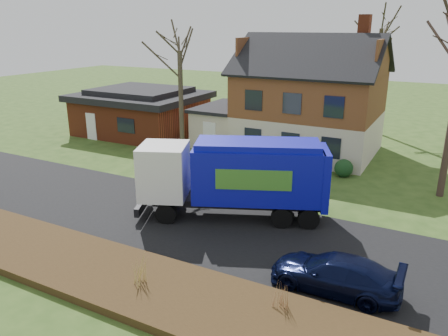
% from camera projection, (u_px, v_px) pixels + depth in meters
% --- Properties ---
extents(ground, '(120.00, 120.00, 0.00)m').
position_uv_depth(ground, '(174.00, 218.00, 20.47)').
color(ground, '#2C4818').
rests_on(ground, ground).
extents(road, '(80.00, 7.00, 0.02)m').
position_uv_depth(road, '(174.00, 218.00, 20.47)').
color(road, black).
rests_on(road, ground).
extents(mulch_verge, '(80.00, 3.50, 0.30)m').
position_uv_depth(mulch_verge, '(92.00, 268.00, 15.98)').
color(mulch_verge, '#302010').
rests_on(mulch_verge, ground).
extents(main_house, '(12.95, 8.95, 9.26)m').
position_uv_depth(main_house, '(303.00, 94.00, 30.21)').
color(main_house, beige).
rests_on(main_house, ground).
extents(ranch_house, '(9.80, 8.20, 3.70)m').
position_uv_depth(ranch_house, '(141.00, 111.00, 36.16)').
color(ranch_house, brown).
rests_on(ranch_house, ground).
extents(garbage_truck, '(8.85, 5.50, 3.70)m').
position_uv_depth(garbage_truck, '(237.00, 174.00, 19.92)').
color(garbage_truck, black).
rests_on(garbage_truck, ground).
extents(silver_sedan, '(5.10, 2.55, 1.61)m').
position_uv_depth(silver_sedan, '(196.00, 174.00, 24.02)').
color(silver_sedan, '#A5A7AC').
rests_on(silver_sedan, ground).
extents(navy_wagon, '(4.39, 1.80, 1.27)m').
position_uv_depth(navy_wagon, '(335.00, 273.00, 14.73)').
color(navy_wagon, black).
rests_on(navy_wagon, ground).
extents(tree_front_west, '(3.34, 3.34, 9.92)m').
position_uv_depth(tree_front_west, '(179.00, 33.00, 26.18)').
color(tree_front_west, '#413827').
rests_on(tree_front_west, ground).
extents(tree_back, '(3.58, 3.58, 11.33)m').
position_uv_depth(tree_back, '(383.00, 14.00, 34.28)').
color(tree_back, '#3A3122').
rests_on(tree_back, ground).
extents(grass_clump_mid, '(0.38, 0.31, 1.06)m').
position_uv_depth(grass_clump_mid, '(141.00, 270.00, 14.56)').
color(grass_clump_mid, tan).
rests_on(grass_clump_mid, mulch_verge).
extents(grass_clump_east, '(0.34, 0.28, 0.86)m').
position_uv_depth(grass_clump_east, '(281.00, 295.00, 13.38)').
color(grass_clump_east, '#A17247').
rests_on(grass_clump_east, mulch_verge).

